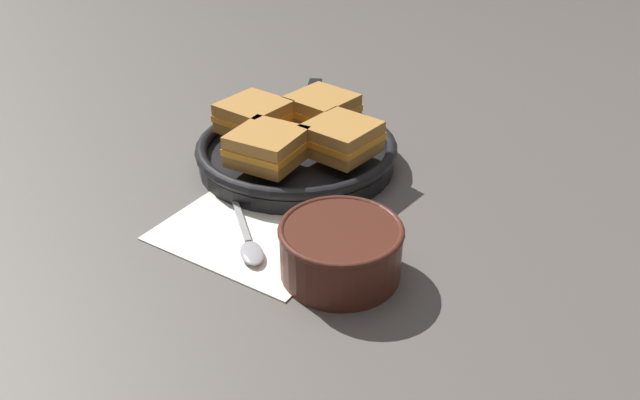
# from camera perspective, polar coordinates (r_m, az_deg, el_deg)

# --- Properties ---
(ground_plane) EXTENTS (4.00, 4.00, 0.00)m
(ground_plane) POSITION_cam_1_polar(r_m,az_deg,el_deg) (0.82, -1.76, -2.53)
(ground_plane) COLOR #56514C
(napkin) EXTENTS (0.24, 0.20, 0.00)m
(napkin) POSITION_cam_1_polar(r_m,az_deg,el_deg) (0.82, -5.86, -2.65)
(napkin) COLOR white
(napkin) RESTS_ON ground_plane
(soup_bowl) EXTENTS (0.15, 0.15, 0.07)m
(soup_bowl) POSITION_cam_1_polar(r_m,az_deg,el_deg) (0.72, 1.91, -4.36)
(soup_bowl) COLOR #4C2319
(soup_bowl) RESTS_ON ground_plane
(spoon) EXTENTS (0.13, 0.12, 0.01)m
(spoon) POSITION_cam_1_polar(r_m,az_deg,el_deg) (0.79, -6.54, -3.94)
(spoon) COLOR #9E9EA3
(spoon) RESTS_ON napkin
(skillet) EXTENTS (0.31, 0.41, 0.04)m
(skillet) POSITION_cam_1_polar(r_m,az_deg,el_deg) (0.97, -2.13, 4.41)
(skillet) COLOR black
(skillet) RESTS_ON ground_plane
(sandwich_near_left) EXTENTS (0.10, 0.10, 0.05)m
(sandwich_near_left) POSITION_cam_1_polar(r_m,az_deg,el_deg) (0.91, 1.97, 5.69)
(sandwich_near_left) COLOR #B27A38
(sandwich_near_left) RESTS_ON skillet
(sandwich_near_right) EXTENTS (0.10, 0.10, 0.05)m
(sandwich_near_right) POSITION_cam_1_polar(r_m,az_deg,el_deg) (1.01, 0.16, 8.31)
(sandwich_near_right) COLOR #B27A38
(sandwich_near_right) RESTS_ON skillet
(sandwich_far_left) EXTENTS (0.10, 0.10, 0.05)m
(sandwich_far_left) POSITION_cam_1_polar(r_m,az_deg,el_deg) (0.99, -6.06, 7.62)
(sandwich_far_left) COLOR #B27A38
(sandwich_far_left) RESTS_ON skillet
(sandwich_far_right) EXTENTS (0.10, 0.10, 0.05)m
(sandwich_far_right) POSITION_cam_1_polar(r_m,az_deg,el_deg) (0.89, -4.84, 4.88)
(sandwich_far_right) COLOR #B27A38
(sandwich_far_right) RESTS_ON skillet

